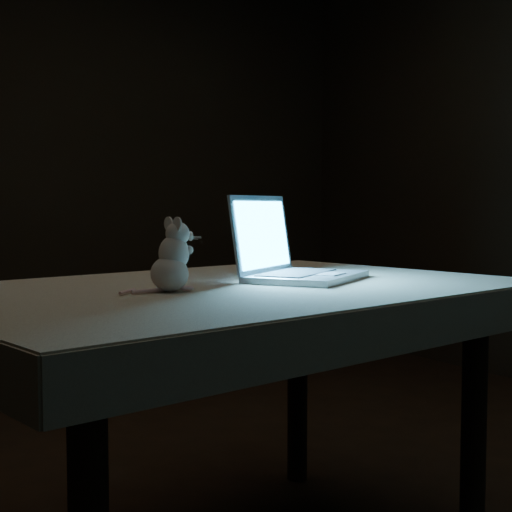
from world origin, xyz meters
TOP-DOWN VIEW (x-y plane):
  - floor at (0.00, 0.00)m, footprint 5.00×5.00m
  - back_wall at (0.00, 2.50)m, footprint 4.50×0.04m
  - table at (-0.23, -0.35)m, footprint 1.55×1.13m
  - tablecloth at (-0.29, -0.41)m, footprint 1.79×1.48m
  - laptop at (0.02, -0.34)m, footprint 0.46×0.45m
  - plush_mouse at (-0.43, -0.40)m, footprint 0.16×0.16m

SIDE VIEW (x-z plane):
  - floor at x=0.00m, z-range 0.00..0.00m
  - table at x=-0.23m, z-range 0.00..0.76m
  - tablecloth at x=-0.29m, z-range 0.66..0.77m
  - plush_mouse at x=-0.43m, z-range 0.77..0.95m
  - laptop at x=0.02m, z-range 0.77..1.01m
  - back_wall at x=0.00m, z-range 0.00..2.60m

